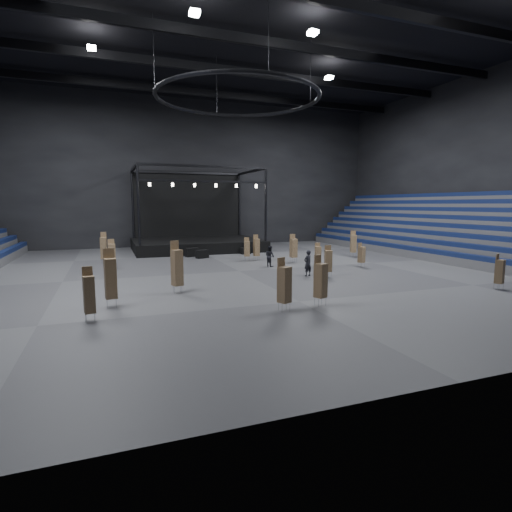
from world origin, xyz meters
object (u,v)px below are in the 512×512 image
object	(u,v)px
chair_stack_4	(320,280)
chair_stack_13	(328,260)
chair_stack_3	(353,243)
chair_stack_10	(500,271)
chair_stack_5	(284,284)
chair_stack_12	(112,253)
stage	(196,237)
chair_stack_2	(177,267)
chair_stack_6	(89,294)
chair_stack_11	(110,277)
chair_stack_1	(318,254)
flight_case_left	(192,252)
flight_case_mid	(202,254)
crew_member	(270,256)
chair_stack_14	(361,254)
chair_stack_8	(104,248)
chair_stack_7	(256,247)
chair_stack_9	(247,248)
flight_case_right	(246,251)
chair_stack_0	(293,248)
man_center	(308,263)

from	to	relation	value
chair_stack_4	chair_stack_13	bearing A→B (deg)	32.80
chair_stack_3	chair_stack_10	xyz separation A→B (m)	(-0.43, -16.18, -0.21)
chair_stack_5	chair_stack_12	bearing A→B (deg)	89.68
stage	chair_stack_10	world-z (taller)	stage
chair_stack_2	chair_stack_12	world-z (taller)	chair_stack_2
chair_stack_6	chair_stack_11	xyz separation A→B (m)	(0.92, 2.27, 0.27)
chair_stack_11	chair_stack_13	distance (m)	15.13
stage	chair_stack_1	size ratio (longest dim) A/B	6.95
flight_case_left	chair_stack_6	size ratio (longest dim) A/B	0.53
chair_stack_5	chair_stack_12	size ratio (longest dim) A/B	1.10
flight_case_mid	crew_member	size ratio (longest dim) A/B	0.68
chair_stack_14	chair_stack_12	bearing A→B (deg)	143.71
chair_stack_3	chair_stack_8	world-z (taller)	chair_stack_8
chair_stack_2	chair_stack_7	bearing A→B (deg)	30.42
chair_stack_12	chair_stack_11	bearing A→B (deg)	-97.22
flight_case_left	chair_stack_9	size ratio (longest dim) A/B	0.61
chair_stack_2	chair_stack_7	size ratio (longest dim) A/B	1.29
chair_stack_2	chair_stack_5	size ratio (longest dim) A/B	1.17
flight_case_mid	chair_stack_10	distance (m)	24.71
chair_stack_2	chair_stack_8	xyz separation A→B (m)	(-4.10, 14.05, -0.15)
chair_stack_2	chair_stack_6	size ratio (longest dim) A/B	1.26
flight_case_mid	flight_case_right	size ratio (longest dim) A/B	1.16
flight_case_mid	chair_stack_6	bearing A→B (deg)	-116.28
flight_case_left	chair_stack_13	xyz separation A→B (m)	(6.94, -14.54, 0.76)
chair_stack_0	chair_stack_13	size ratio (longest dim) A/B	1.11
chair_stack_2	chair_stack_5	distance (m)	7.22
chair_stack_2	crew_member	bearing A→B (deg)	19.24
chair_stack_10	crew_member	bearing A→B (deg)	104.82
chair_stack_5	chair_stack_12	xyz separation A→B (m)	(-7.69, 16.76, -0.10)
chair_stack_13	chair_stack_6	bearing A→B (deg)	-142.94
stage	chair_stack_12	distance (m)	14.74
chair_stack_14	chair_stack_9	bearing A→B (deg)	119.63
chair_stack_3	chair_stack_8	distance (m)	23.46
chair_stack_0	flight_case_mid	bearing A→B (deg)	138.28
flight_case_right	chair_stack_0	distance (m)	7.57
flight_case_right	chair_stack_8	bearing A→B (deg)	-171.28
chair_stack_2	chair_stack_3	distance (m)	21.68
flight_case_left	chair_stack_12	distance (m)	9.18
chair_stack_11	flight_case_left	bearing A→B (deg)	59.07
flight_case_mid	flight_case_right	bearing A→B (deg)	17.54
chair_stack_13	crew_member	world-z (taller)	chair_stack_13
chair_stack_14	flight_case_left	bearing A→B (deg)	117.74
crew_member	flight_case_left	bearing A→B (deg)	11.81
flight_case_mid	chair_stack_0	bearing A→B (deg)	-38.59
chair_stack_3	flight_case_right	bearing A→B (deg)	170.29
flight_case_mid	chair_stack_1	bearing A→B (deg)	-48.05
chair_stack_1	chair_stack_11	bearing A→B (deg)	-139.70
chair_stack_7	man_center	size ratio (longest dim) A/B	1.27
chair_stack_0	chair_stack_5	distance (m)	16.66
chair_stack_2	chair_stack_12	bearing A→B (deg)	87.11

